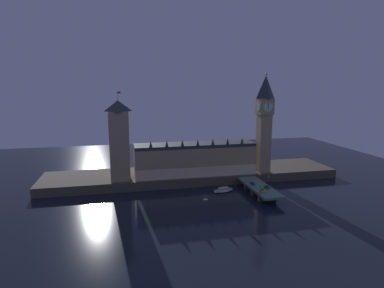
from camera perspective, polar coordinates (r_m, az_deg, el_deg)
ground_plane at (r=212.41m, az=2.41°, el=-9.16°), size 400.00×400.00×0.00m
embankment at (r=247.52m, az=0.08°, el=-5.51°), size 220.00×42.00×6.45m
parliament_hall at (r=236.16m, az=0.53°, el=-2.62°), size 87.94×21.03×27.41m
clock_tower at (r=243.77m, az=12.74°, el=4.08°), size 10.84×10.95×73.31m
victoria_tower at (r=224.48m, az=-12.80°, el=0.63°), size 13.44×13.44×60.78m
bridge at (r=218.19m, az=11.88°, el=-7.75°), size 13.58×46.00×5.61m
car_northbound_lead at (r=220.47m, az=10.68°, el=-6.88°), size 2.00×4.71×1.38m
car_northbound_trail at (r=206.72m, az=12.41°, el=-8.11°), size 2.02×3.87×1.51m
car_southbound_lead at (r=214.26m, az=13.21°, el=-7.48°), size 1.99×4.67×1.51m
pedestrian_mid_walk at (r=216.37m, az=13.81°, el=-7.25°), size 0.38×0.38×1.87m
street_lamp_near at (r=201.08m, az=12.01°, el=-7.54°), size 1.34×0.60×6.94m
street_lamp_mid at (r=219.17m, az=13.46°, el=-6.19°), size 1.34×0.60×6.32m
boat_upstream at (r=220.07m, az=5.63°, el=-8.18°), size 15.18×7.98×3.15m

